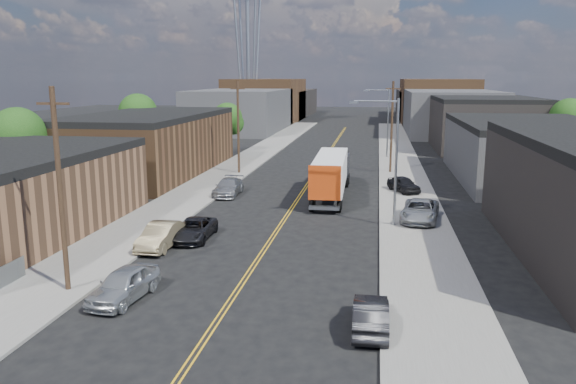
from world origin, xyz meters
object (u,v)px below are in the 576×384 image
(car_left_c, at_px, (194,229))
(car_ahead_truck, at_px, (336,174))
(car_left_a, at_px, (124,284))
(car_left_d, at_px, (228,187))
(car_right_lot_c, at_px, (404,184))
(car_right_lot_a, at_px, (420,210))
(semi_truck, at_px, (332,172))
(car_left_b, at_px, (161,236))
(car_right_oncoming, at_px, (371,315))

(car_left_c, xyz_separation_m, car_ahead_truck, (7.70, 22.21, 0.08))
(car_left_a, height_order, car_ahead_truck, car_left_a)
(car_left_d, bearing_deg, car_right_lot_c, 10.81)
(car_right_lot_a, height_order, car_ahead_truck, car_right_lot_a)
(car_left_a, height_order, car_right_lot_a, car_right_lot_a)
(semi_truck, relative_size, car_left_d, 2.87)
(car_right_lot_c, bearing_deg, car_left_b, -154.97)
(car_left_d, bearing_deg, car_left_a, -87.98)
(car_right_oncoming, relative_size, car_right_lot_a, 0.77)
(car_left_c, distance_m, car_ahead_truck, 23.51)
(semi_truck, xyz_separation_m, car_right_oncoming, (3.82, -27.05, -1.48))
(car_right_lot_a, distance_m, car_right_lot_c, 10.59)
(car_right_lot_a, bearing_deg, car_right_oncoming, -91.67)
(car_left_a, bearing_deg, car_right_oncoming, -0.23)
(car_left_d, bearing_deg, semi_truck, 6.91)
(car_left_b, xyz_separation_m, car_right_oncoming, (13.00, -9.67, -0.09))
(car_right_oncoming, bearing_deg, car_left_d, -63.95)
(semi_truck, xyz_separation_m, car_left_b, (-9.18, -17.38, -1.40))
(car_left_b, distance_m, car_left_d, 16.06)
(semi_truck, bearing_deg, car_right_lot_a, -51.50)
(car_left_a, relative_size, car_right_oncoming, 1.09)
(car_left_d, relative_size, car_right_lot_a, 0.94)
(car_left_b, distance_m, car_right_lot_a, 18.53)
(car_left_a, bearing_deg, car_right_lot_a, 55.85)
(car_right_lot_a, height_order, car_right_lot_c, car_right_lot_a)
(car_left_c, relative_size, car_right_lot_c, 1.18)
(car_right_lot_c, relative_size, car_ahead_truck, 0.76)
(car_left_d, bearing_deg, car_right_lot_a, -25.21)
(car_right_oncoming, distance_m, car_right_lot_c, 29.18)
(semi_truck, relative_size, car_left_b, 3.11)
(car_left_a, bearing_deg, car_ahead_truck, 83.69)
(semi_truck, xyz_separation_m, car_ahead_truck, (-0.08, 6.95, -1.42))
(car_left_a, distance_m, car_left_d, 24.30)
(car_left_a, distance_m, car_left_c, 10.32)
(car_right_oncoming, bearing_deg, car_left_a, -7.99)
(car_right_lot_a, bearing_deg, car_left_d, 164.48)
(car_left_c, height_order, car_ahead_truck, car_ahead_truck)
(car_right_lot_c, bearing_deg, car_left_a, -143.39)
(car_left_b, bearing_deg, car_left_c, 57.62)
(car_left_c, bearing_deg, car_ahead_truck, 69.45)
(car_right_oncoming, xyz_separation_m, car_right_lot_c, (2.57, 29.07, 0.16))
(car_left_b, bearing_deg, car_left_d, 91.08)
(semi_truck, relative_size, car_ahead_truck, 2.71)
(semi_truck, distance_m, car_right_lot_c, 6.83)
(car_left_c, relative_size, car_right_oncoming, 1.16)
(car_right_oncoming, height_order, car_ahead_truck, car_ahead_truck)
(car_right_lot_c, bearing_deg, semi_truck, 171.29)
(car_left_b, xyz_separation_m, car_ahead_truck, (9.10, 24.33, -0.02))
(car_right_lot_c, bearing_deg, car_right_oncoming, -121.27)
(car_left_d, height_order, car_right_lot_c, car_right_lot_c)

